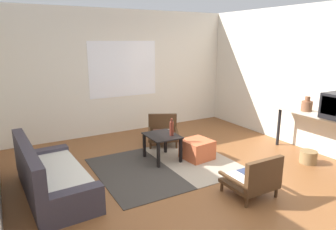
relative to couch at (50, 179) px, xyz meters
The scene contains 13 objects.
ground_plane 2.14m from the couch, 20.43° to the right, with size 7.80×7.80×0.00m, color brown.
far_wall_with_window 3.26m from the couch, 49.30° to the left, with size 5.60×0.13×2.70m.
side_wall_right 4.81m from the couch, ahead, with size 0.12×6.60×2.70m, color silver.
area_rug 1.85m from the couch, ahead, with size 2.25×1.88×0.01m.
couch is the anchor object (origin of this frame).
coffee_table 1.94m from the couch, ahead, with size 0.51×0.62×0.46m.
armchair_by_window 2.58m from the couch, 24.80° to the left, with size 0.80×0.80×0.57m.
armchair_striped_foreground 2.76m from the couch, 31.00° to the right, with size 0.62×0.58×0.60m.
ottoman_orange 2.47m from the couch, ahead, with size 0.47×0.47×0.35m, color #BC5633.
console_shelf 4.45m from the couch, 13.36° to the right, with size 0.37×1.88×0.82m.
clay_vase 4.42m from the couch, ahead, with size 0.19×0.19×0.27m.
glass_bottle 2.08m from the couch, ahead, with size 0.07×0.07×0.30m.
wicker_basket 4.16m from the couch, 14.59° to the right, with size 0.29×0.29×0.22m, color olive.
Camera 1 is at (-2.45, -3.32, 2.08)m, focal length 32.22 mm.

